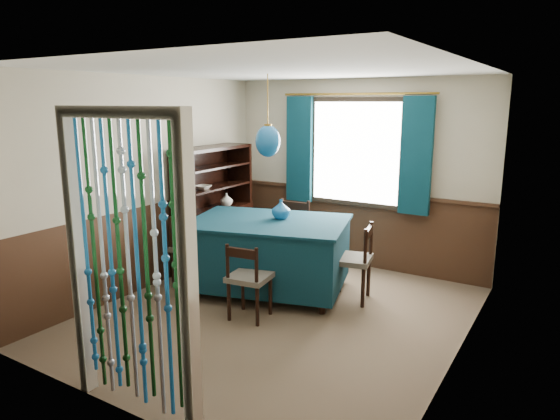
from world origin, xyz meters
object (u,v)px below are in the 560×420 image
Objects in this scene: chair_left at (190,247)px; sideboard at (214,226)px; vase_table at (281,210)px; bowl_shelf at (203,187)px; chair_near at (248,278)px; vase_sideboard at (226,199)px; pendant_lamp at (268,141)px; chair_right at (354,260)px; chair_far at (289,235)px; dining_table at (269,251)px.

sideboard reaches higher than chair_left.
vase_table is 0.96× the size of bowl_shelf.
chair_near is at bearing -33.64° from bowl_shelf.
vase_table reaches higher than vase_sideboard.
vase_sideboard is (-1.05, 0.58, -0.86)m from pendant_lamp.
vase_sideboard is at bearing 151.08° from pendant_lamp.
chair_right is 4.24× the size of vase_table.
sideboard is at bearing 169.77° from vase_table.
pendant_lamp is (-0.23, 0.74, 1.34)m from chair_near.
chair_near is at bearing -80.03° from vase_table.
vase_table is (-0.16, 0.90, 0.53)m from chair_near.
sideboard is 1.27m from vase_table.
bowl_shelf is 1.11× the size of vase_sideboard.
bowl_shelf reaches higher than chair_right.
chair_near is 0.94× the size of chair_left.
chair_right is 4.53× the size of vase_sideboard.
chair_far is 1.27m from bowl_shelf.
chair_left is 0.98m from vase_sideboard.
chair_left is at bearing -179.50° from dining_table.
chair_far is 1.05× the size of pendant_lamp.
pendant_lamp is 4.32× the size of vase_table.
chair_near is 1.75m from sideboard.
vase_sideboard is at bearing 126.50° from chair_near.
sideboard reaches higher than chair_near.
vase_table reaches higher than chair_far.
sideboard is at bearing 132.82° from chair_near.
dining_table is at bearing -28.92° from vase_sideboard.
sideboard is 1.68m from pendant_lamp.
sideboard is at bearing -174.99° from chair_left.
bowl_shelf is (-1.13, -0.04, 0.18)m from vase_table.
chair_far is 4.87× the size of vase_sideboard.
dining_table is 9.85× the size of vase_table.
sideboard is 7.84× the size of vase_table.
dining_table is 1.18m from sideboard.
chair_right is 2.13m from bowl_shelf.
dining_table is 2.28× the size of pendant_lamp.
pendant_lamp reaches higher than vase_table.
chair_far is 1.01m from vase_sideboard.
dining_table is 1.26× the size of sideboard.
chair_right is at bearing -8.33° from vase_sideboard.
bowl_shelf reaches higher than chair_near.
pendant_lamp reaches higher than sideboard.
pendant_lamp is at bearing 98.22° from chair_far.
pendant_lamp is 4.62× the size of vase_sideboard.
dining_table is 1.28m from pendant_lamp.
vase_table is (1.19, -0.21, 0.39)m from sideboard.
chair_right is 1.02m from vase_table.
vase_sideboard is (0.06, 0.21, 0.34)m from sideboard.
bowl_shelf reaches higher than chair_far.
chair_far is at bearing 56.65° from chair_right.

